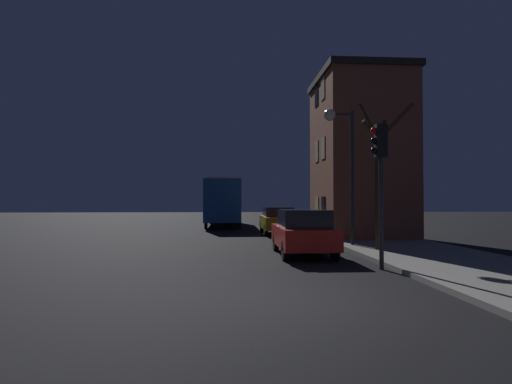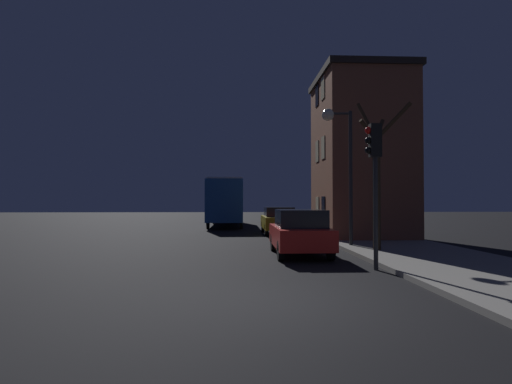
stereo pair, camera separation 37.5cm
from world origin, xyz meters
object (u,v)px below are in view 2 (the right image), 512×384
streetlamp (339,144)px  bus (226,199)px  car_mid_lane (278,220)px  car_near_lane (300,232)px  traffic_light (374,164)px  bare_tree (377,177)px

streetlamp → bus: (-4.85, 14.55, -2.06)m
bus → car_mid_lane: size_ratio=2.32×
bus → car_near_lane: 16.86m
traffic_light → car_near_lane: bearing=118.0°
streetlamp → car_mid_lane: (-1.71, 6.72, -3.29)m
bus → car_near_lane: size_ratio=2.58×
streetlamp → bare_tree: bare_tree is taller
streetlamp → traffic_light: streetlamp is taller
car_near_lane → traffic_light: bearing=-62.0°
bus → car_mid_lane: bus is taller
streetlamp → bare_tree: (0.96, -1.57, -1.40)m
traffic_light → car_near_lane: (-1.57, 2.94, -2.04)m
traffic_light → streetlamp: bearing=86.3°
streetlamp → traffic_light: 5.11m
bus → car_near_lane: bearing=-79.8°
car_mid_lane → bare_tree: bearing=-72.1°
bare_tree → streetlamp: bearing=121.6°
bus → car_near_lane: (2.96, -16.55, -1.23)m
streetlamp → bus: 15.48m
car_near_lane → car_mid_lane: bearing=88.9°
traffic_light → bare_tree: bearing=69.2°
bare_tree → car_near_lane: bare_tree is taller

